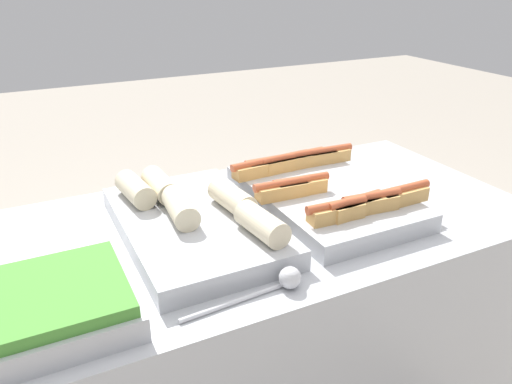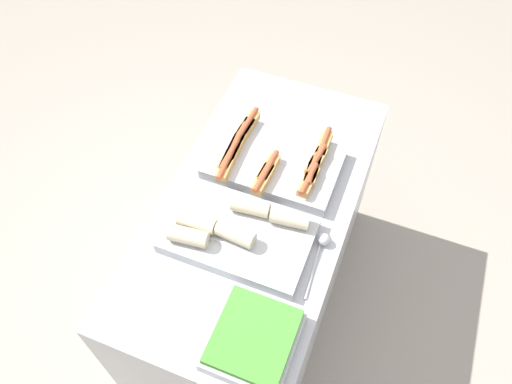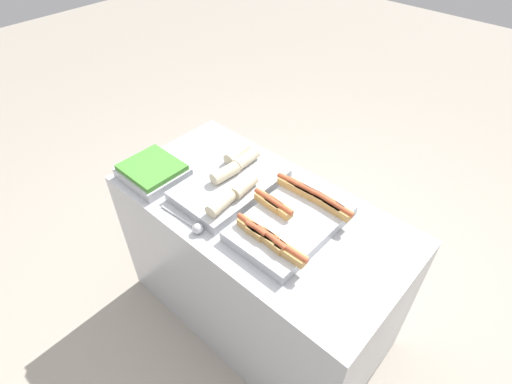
# 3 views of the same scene
# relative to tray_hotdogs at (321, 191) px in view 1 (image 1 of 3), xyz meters

# --- Properties ---
(counter) EXTENTS (1.42, 0.72, 0.87)m
(counter) POSITION_rel_tray_hotdogs_xyz_m (-0.18, -0.01, -0.47)
(counter) COLOR #B7BABF
(counter) RESTS_ON ground_plane
(tray_hotdogs) EXTENTS (0.41, 0.52, 0.10)m
(tray_hotdogs) POSITION_rel_tray_hotdogs_xyz_m (0.00, 0.00, 0.00)
(tray_hotdogs) COLOR #B7BABF
(tray_hotdogs) RESTS_ON counter
(tray_wraps) EXTENTS (0.33, 0.52, 0.11)m
(tray_wraps) POSITION_rel_tray_hotdogs_xyz_m (-0.36, -0.00, -0.00)
(tray_wraps) COLOR #B7BABF
(tray_wraps) RESTS_ON counter
(tray_side_front) EXTENTS (0.29, 0.27, 0.07)m
(tray_side_front) POSITION_rel_tray_hotdogs_xyz_m (-0.71, -0.20, -0.00)
(tray_side_front) COLOR #B7BABF
(tray_side_front) RESTS_ON counter
(serving_spoon_near) EXTENTS (0.26, 0.05, 0.05)m
(serving_spoon_near) POSITION_rel_tray_hotdogs_xyz_m (-0.29, -0.30, -0.02)
(serving_spoon_near) COLOR silver
(serving_spoon_near) RESTS_ON counter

